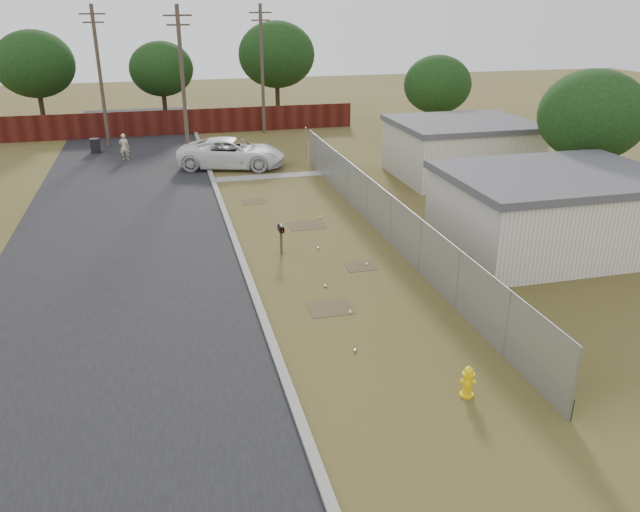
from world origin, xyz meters
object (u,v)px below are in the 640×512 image
object	(u,v)px
pedestrian	(124,147)
trash_bin	(95,146)
pickup_truck	(232,153)
fire_hydrant	(468,382)
mailbox	(281,231)

from	to	relation	value
pedestrian	trash_bin	world-z (taller)	pedestrian
pickup_truck	pedestrian	distance (m)	7.07
fire_hydrant	mailbox	world-z (taller)	mailbox
fire_hydrant	pickup_truck	bearing A→B (deg)	96.59
fire_hydrant	trash_bin	world-z (taller)	trash_bin
fire_hydrant	mailbox	distance (m)	10.76
pickup_truck	trash_bin	distance (m)	10.11
pickup_truck	trash_bin	xyz separation A→B (m)	(-8.12, 6.01, -0.39)
pickup_truck	trash_bin	world-z (taller)	pickup_truck
mailbox	pickup_truck	world-z (taller)	pickup_truck
fire_hydrant	mailbox	size ratio (longest dim) A/B	0.72
fire_hydrant	trash_bin	bearing A→B (deg)	109.71
fire_hydrant	pickup_truck	size ratio (longest dim) A/B	0.14
fire_hydrant	pickup_truck	world-z (taller)	pickup_truck
mailbox	trash_bin	size ratio (longest dim) A/B	1.30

